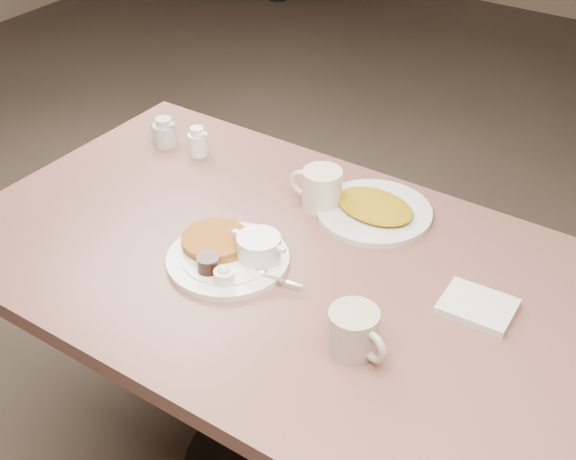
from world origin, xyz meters
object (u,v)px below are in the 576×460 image
Objects in this scene: diner_table at (283,317)px; hash_plate at (374,210)px; main_plate at (232,253)px; coffee_mug_near at (355,331)px; coffee_mug_far at (321,189)px; creamer_right at (198,142)px; creamer_left at (164,133)px.

hash_plate is (0.08, 0.27, 0.18)m from diner_table.
coffee_mug_near is (0.36, -0.09, 0.02)m from main_plate.
creamer_right is at bearing 175.77° from coffee_mug_far.
coffee_mug_near is at bearing -50.46° from coffee_mug_far.
coffee_mug_near is at bearing -29.75° from diner_table.
diner_table is at bearing 150.25° from coffee_mug_near.
coffee_mug_far reaches higher than creamer_right.
creamer_right is (0.11, 0.01, 0.00)m from creamer_left.
coffee_mug_far is 0.52m from creamer_left.
coffee_mug_far is 1.76× the size of creamer_right.
coffee_mug_far is 0.41m from creamer_right.
hash_plate is (0.13, 0.04, -0.04)m from coffee_mug_far.
creamer_right is at bearing -178.90° from hash_plate.
main_plate is 1.05× the size of hash_plate.
diner_table is 10.64× the size of coffee_mug_far.
hash_plate is (-0.19, 0.42, -0.03)m from coffee_mug_near.
diner_table is 4.48× the size of main_plate.
creamer_right is at bearing 150.30° from coffee_mug_near.
main_plate is 2.38× the size of coffee_mug_far.
coffee_mug_near is 0.93m from creamer_left.
creamer_left is at bearing 146.46° from main_plate.
coffee_mug_far is at bearing -162.37° from hash_plate.
coffee_mug_near is at bearing -13.79° from main_plate.
creamer_right is 0.54m from hash_plate.
creamer_right reaches higher than diner_table.
coffee_mug_near is 0.84m from creamer_right.
coffee_mug_near is at bearing -29.70° from creamer_right.
main_plate is at bearing -41.72° from creamer_right.
hash_plate is at bearing 1.10° from creamer_right.
creamer_left is (-0.57, 0.25, 0.21)m from diner_table.
coffee_mug_near is 1.85× the size of creamer_right.
coffee_mug_far is (0.04, 0.30, 0.03)m from main_plate.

